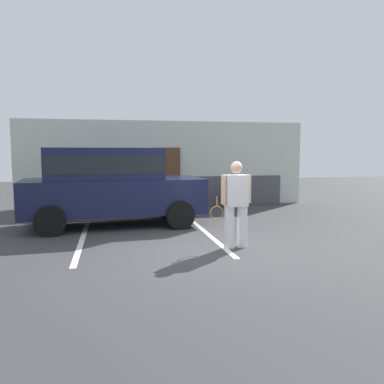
# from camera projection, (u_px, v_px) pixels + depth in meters

# --- Properties ---
(ground_plane) EXTENTS (40.00, 40.00, 0.00)m
(ground_plane) POSITION_uv_depth(u_px,v_px,m) (212.00, 250.00, 7.71)
(ground_plane) COLOR #38383A
(parking_stripe_0) EXTENTS (0.12, 4.40, 0.01)m
(parking_stripe_0) POSITION_uv_depth(u_px,v_px,m) (82.00, 240.00, 8.65)
(parking_stripe_0) COLOR silver
(parking_stripe_0) RESTS_ON ground_plane
(parking_stripe_1) EXTENTS (0.12, 4.40, 0.01)m
(parking_stripe_1) POSITION_uv_depth(u_px,v_px,m) (208.00, 234.00, 9.23)
(parking_stripe_1) COLOR silver
(parking_stripe_1) RESTS_ON ground_plane
(house_frontage) EXTENTS (10.29, 0.40, 3.05)m
(house_frontage) POSITION_uv_depth(u_px,v_px,m) (166.00, 166.00, 13.98)
(house_frontage) COLOR silver
(house_frontage) RESTS_ON ground_plane
(parked_suv) EXTENTS (4.73, 2.43, 2.05)m
(parked_suv) POSITION_uv_depth(u_px,v_px,m) (110.00, 183.00, 10.20)
(parked_suv) COLOR #141938
(parked_suv) RESTS_ON ground_plane
(tennis_player_man) EXTENTS (0.91, 0.32, 1.76)m
(tennis_player_man) POSITION_uv_depth(u_px,v_px,m) (236.00, 203.00, 7.87)
(tennis_player_man) COLOR white
(tennis_player_man) RESTS_ON ground_plane
(potted_plant_by_porch) EXTENTS (0.56, 0.56, 0.74)m
(potted_plant_by_porch) POSITION_uv_depth(u_px,v_px,m) (230.00, 196.00, 13.75)
(potted_plant_by_porch) COLOR gray
(potted_plant_by_porch) RESTS_ON ground_plane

